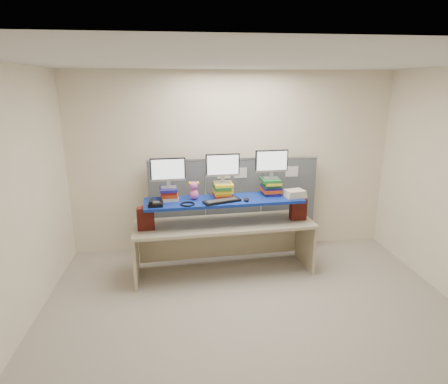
{
  "coord_description": "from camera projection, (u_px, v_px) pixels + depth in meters",
  "views": [
    {
      "loc": [
        -0.76,
        -3.7,
        2.59
      ],
      "look_at": [
        -0.22,
        1.11,
        1.19
      ],
      "focal_mm": 30.0,
      "sensor_mm": 36.0,
      "label": 1
    }
  ],
  "objects": [
    {
      "name": "book_stack_right",
      "position": [
        271.0,
        186.0,
        5.26
      ],
      "size": [
        0.28,
        0.32,
        0.23
      ],
      "color": "navy",
      "rests_on": "blue_board"
    },
    {
      "name": "brick_pier_left",
      "position": [
        146.0,
        218.0,
        4.88
      ],
      "size": [
        0.23,
        0.14,
        0.3
      ],
      "primitive_type": "cube",
      "rotation": [
        0.0,
        0.0,
        0.07
      ],
      "color": "maroon",
      "rests_on": "desk"
    },
    {
      "name": "desk_phone",
      "position": [
        155.0,
        204.0,
        4.77
      ],
      "size": [
        0.18,
        0.17,
        0.08
      ],
      "rotation": [
        0.0,
        0.0,
        0.0
      ],
      "color": "black",
      "rests_on": "blue_board"
    },
    {
      "name": "desk",
      "position": [
        224.0,
        233.0,
        5.2
      ],
      "size": [
        2.52,
        0.89,
        0.75
      ],
      "rotation": [
        0.0,
        0.0,
        0.07
      ],
      "color": "#BAAE8E",
      "rests_on": "ground"
    },
    {
      "name": "monitor_left",
      "position": [
        168.0,
        171.0,
        4.94
      ],
      "size": [
        0.47,
        0.14,
        0.4
      ],
      "rotation": [
        0.0,
        0.0,
        0.07
      ],
      "color": "#9B9CA0",
      "rests_on": "book_stack_left"
    },
    {
      "name": "book_stack_left",
      "position": [
        169.0,
        193.0,
        5.03
      ],
      "size": [
        0.27,
        0.32,
        0.17
      ],
      "color": "silver",
      "rests_on": "blue_board"
    },
    {
      "name": "room",
      "position": [
        257.0,
        201.0,
        3.94
      ],
      "size": [
        5.0,
        4.0,
        2.8
      ],
      "color": "#F8EACC",
      "rests_on": "ground"
    },
    {
      "name": "binder_stack",
      "position": [
        295.0,
        194.0,
        5.15
      ],
      "size": [
        0.31,
        0.27,
        0.1
      ],
      "rotation": [
        0.0,
        0.0,
        0.22
      ],
      "color": "beige",
      "rests_on": "blue_board"
    },
    {
      "name": "monitor_right",
      "position": [
        272.0,
        162.0,
        5.17
      ],
      "size": [
        0.47,
        0.14,
        0.4
      ],
      "rotation": [
        0.0,
        0.0,
        0.07
      ],
      "color": "#9B9CA0",
      "rests_on": "book_stack_right"
    },
    {
      "name": "plush_toy",
      "position": [
        194.0,
        190.0,
        5.02
      ],
      "size": [
        0.15,
        0.11,
        0.25
      ],
      "rotation": [
        0.0,
        0.0,
        0.03
      ],
      "color": "pink",
      "rests_on": "blue_board"
    },
    {
      "name": "blue_board",
      "position": [
        224.0,
        200.0,
        5.07
      ],
      "size": [
        2.17,
        0.68,
        0.04
      ],
      "primitive_type": "cube",
      "rotation": [
        0.0,
        0.0,
        0.07
      ],
      "color": "#0A0B85",
      "rests_on": "brick_pier_left"
    },
    {
      "name": "headset",
      "position": [
        187.0,
        204.0,
        4.82
      ],
      "size": [
        0.23,
        0.23,
        0.02
      ],
      "primitive_type": "torus",
      "rotation": [
        0.0,
        0.0,
        0.3
      ],
      "color": "black",
      "rests_on": "blue_board"
    },
    {
      "name": "cubicle_partition",
      "position": [
        233.0,
        206.0,
        5.82
      ],
      "size": [
        2.6,
        0.06,
        1.53
      ],
      "color": "#4B5158",
      "rests_on": "ground"
    },
    {
      "name": "book_stack_center",
      "position": [
        223.0,
        190.0,
        5.15
      ],
      "size": [
        0.27,
        0.31,
        0.2
      ],
      "color": "red",
      "rests_on": "blue_board"
    },
    {
      "name": "keyboard",
      "position": [
        222.0,
        201.0,
        4.93
      ],
      "size": [
        0.52,
        0.32,
        0.03
      ],
      "rotation": [
        0.0,
        0.0,
        0.35
      ],
      "color": "black",
      "rests_on": "blue_board"
    },
    {
      "name": "mouse",
      "position": [
        246.0,
        200.0,
        4.98
      ],
      "size": [
        0.11,
        0.13,
        0.04
      ],
      "primitive_type": "ellipsoid",
      "rotation": [
        0.0,
        0.0,
        0.41
      ],
      "color": "black",
      "rests_on": "blue_board"
    },
    {
      "name": "brick_pier_right",
      "position": [
        298.0,
        209.0,
        5.25
      ],
      "size": [
        0.23,
        0.14,
        0.3
      ],
      "primitive_type": "cube",
      "rotation": [
        0.0,
        0.0,
        0.07
      ],
      "color": "maroon",
      "rests_on": "desk"
    },
    {
      "name": "monitor_center",
      "position": [
        223.0,
        166.0,
        5.06
      ],
      "size": [
        0.47,
        0.14,
        0.4
      ],
      "rotation": [
        0.0,
        0.0,
        0.07
      ],
      "color": "#9B9CA0",
      "rests_on": "book_stack_center"
    }
  ]
}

